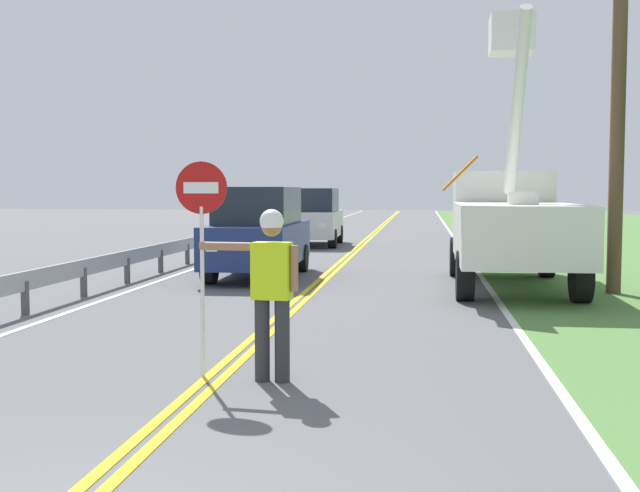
{
  "coord_description": "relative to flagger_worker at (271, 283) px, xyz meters",
  "views": [
    {
      "loc": [
        2.19,
        -4.09,
        2.02
      ],
      "look_at": [
        0.71,
        7.65,
        1.2
      ],
      "focal_mm": 45.02,
      "sensor_mm": 36.0,
      "label": 1
    }
  ],
  "objects": [
    {
      "name": "stop_sign_paddle",
      "position": [
        -0.76,
        0.08,
        0.66
      ],
      "size": [
        0.56,
        0.04,
        2.33
      ],
      "color": "silver",
      "rests_on": "ground"
    },
    {
      "name": "oncoming_suv_nearest",
      "position": [
        -2.18,
        10.01,
        0.01
      ],
      "size": [
        1.98,
        4.64,
        2.1
      ],
      "color": "navy",
      "rests_on": "ground"
    },
    {
      "name": "centerline_yellow_right",
      "position": [
        -0.54,
        15.85,
        -1.04
      ],
      "size": [
        0.11,
        110.0,
        0.01
      ],
      "primitive_type": "cube",
      "color": "yellow",
      "rests_on": "ground"
    },
    {
      "name": "flagger_worker",
      "position": [
        0.0,
        0.0,
        0.0
      ],
      "size": [
        1.08,
        0.28,
        1.83
      ],
      "color": "#2D2D33",
      "rests_on": "ground"
    },
    {
      "name": "edge_line_left",
      "position": [
        -4.23,
        15.85,
        -1.04
      ],
      "size": [
        0.12,
        110.0,
        0.01
      ],
      "primitive_type": "cube",
      "color": "silver",
      "rests_on": "ground"
    },
    {
      "name": "utility_pole_near",
      "position": [
        5.32,
        7.99,
        3.11
      ],
      "size": [
        1.8,
        0.28,
        7.96
      ],
      "color": "brown",
      "rests_on": "ground"
    },
    {
      "name": "edge_line_right",
      "position": [
        2.97,
        15.85,
        -1.04
      ],
      "size": [
        0.12,
        110.0,
        0.01
      ],
      "primitive_type": "cube",
      "color": "silver",
      "rests_on": "ground"
    },
    {
      "name": "oncoming_suv_second",
      "position": [
        -2.36,
        20.99,
        0.01
      ],
      "size": [
        2.0,
        4.65,
        2.1
      ],
      "color": "silver",
      "rests_on": "ground"
    },
    {
      "name": "centerline_yellow_left",
      "position": [
        -0.72,
        15.85,
        -1.04
      ],
      "size": [
        0.11,
        110.0,
        0.01
      ],
      "primitive_type": "cube",
      "color": "yellow",
      "rests_on": "ground"
    },
    {
      "name": "utility_bucket_truck",
      "position": [
        3.42,
        9.13,
        0.38
      ],
      "size": [
        2.72,
        6.83,
        5.71
      ],
      "color": "white",
      "rests_on": "ground"
    },
    {
      "name": "guardrail_left_shoulder",
      "position": [
        -4.83,
        12.0,
        -0.53
      ],
      "size": [
        0.1,
        32.0,
        0.71
      ],
      "color": "#9EA0A3",
      "rests_on": "ground"
    }
  ]
}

